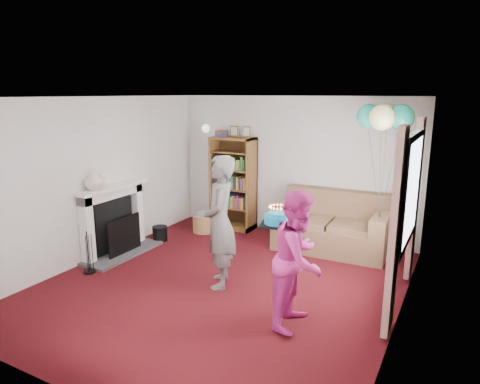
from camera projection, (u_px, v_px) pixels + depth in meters
The scene contains 16 objects.
ground at pixel (222, 284), 5.84m from camera, with size 5.00×5.00×0.00m, color black.
wall_back at pixel (293, 167), 7.71m from camera, with size 4.50×0.02×2.50m, color silver.
wall_left at pixel (96, 179), 6.60m from camera, with size 0.02×5.00×2.50m, color silver.
wall_right at pixel (405, 219), 4.51m from camera, with size 0.02×5.00×2.50m, color silver.
ceiling at pixel (220, 97), 5.27m from camera, with size 4.50×5.00×0.01m, color white.
fireplace at pixel (116, 223), 6.85m from camera, with size 0.55×1.80×1.12m.
window_bay at pixel (407, 210), 5.06m from camera, with size 0.14×2.02×2.20m.
wall_sconce at pixel (206, 128), 8.25m from camera, with size 0.16×0.23×0.16m.
bookcase at pixel (234, 184), 8.12m from camera, with size 0.83×0.42×1.96m.
sofa at pixel (333, 228), 7.11m from camera, with size 1.80×0.95×0.95m.
wicker_basket at pixel (204, 223), 8.01m from camera, with size 0.42×0.42×0.38m.
person_striped at pixel (220, 222), 5.64m from camera, with size 0.65×0.42×1.77m, color black.
person_magenta at pixel (299, 259), 4.69m from camera, with size 0.75×0.59×1.55m, color #CC2885.
birthday_cake at pixel (278, 219), 4.94m from camera, with size 0.39×0.39×0.22m.
balloons at pixel (385, 117), 6.04m from camera, with size 0.80×0.80×1.72m.
mantel_vase at pixel (95, 179), 6.40m from camera, with size 0.31×0.31×0.32m, color beige.
Camera 1 is at (2.78, -4.64, 2.56)m, focal length 32.00 mm.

